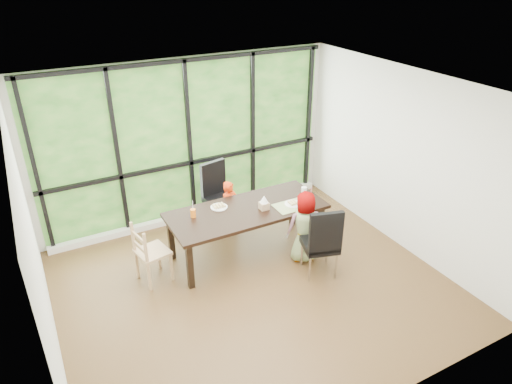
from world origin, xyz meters
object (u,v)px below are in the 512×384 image
at_px(chair_interior_leather, 320,240).
at_px(plate_far, 219,207).
at_px(chair_window_leather, 221,196).
at_px(orange_cup, 193,213).
at_px(child_toddler, 230,209).
at_px(chair_end_beech, 152,252).
at_px(child_older, 306,226).
at_px(tissue_box, 264,206).
at_px(white_mug, 304,190).
at_px(plate_near, 293,204).
at_px(green_cup, 311,199).
at_px(dining_table, 247,231).

relative_size(chair_interior_leather, plate_far, 4.35).
height_order(chair_window_leather, orange_cup, chair_window_leather).
relative_size(child_toddler, orange_cup, 7.69).
bearing_deg(chair_end_beech, orange_cup, -89.85).
distance_m(chair_end_beech, child_older, 2.19).
height_order(chair_window_leather, tissue_box, chair_window_leather).
bearing_deg(white_mug, plate_near, -144.55).
xyz_separation_m(green_cup, tissue_box, (-0.71, 0.16, -0.01)).
height_order(chair_interior_leather, orange_cup, chair_interior_leather).
relative_size(dining_table, chair_interior_leather, 2.14).
bearing_deg(child_older, chair_interior_leather, 104.37).
height_order(child_older, plate_near, child_older).
bearing_deg(orange_cup, child_toddler, 29.05).
height_order(chair_window_leather, child_older, child_older).
xyz_separation_m(chair_end_beech, green_cup, (2.36, -0.30, 0.36)).
distance_m(dining_table, orange_cup, 0.90).
bearing_deg(chair_end_beech, child_older, -116.20).
bearing_deg(plate_far, plate_near, -23.24).
bearing_deg(plate_near, orange_cup, 165.95).
height_order(orange_cup, green_cup, green_cup).
distance_m(dining_table, white_mug, 1.11).
bearing_deg(tissue_box, chair_end_beech, 175.18).
xyz_separation_m(chair_interior_leather, orange_cup, (-1.43, 1.08, 0.27)).
height_order(white_mug, tissue_box, tissue_box).
relative_size(child_toddler, tissue_box, 7.44).
height_order(plate_near, green_cup, green_cup).
bearing_deg(chair_end_beech, chair_interior_leather, -125.51).
bearing_deg(green_cup, plate_far, 158.40).
bearing_deg(chair_window_leather, child_older, -76.93).
distance_m(chair_end_beech, white_mug, 2.49).
distance_m(chair_end_beech, child_toddler, 1.54).
relative_size(plate_near, orange_cup, 2.09).
bearing_deg(plate_near, child_toddler, 130.36).
xyz_separation_m(child_older, tissue_box, (-0.46, 0.43, 0.25)).
distance_m(orange_cup, green_cup, 1.75).
bearing_deg(child_toddler, green_cup, -59.76).
relative_size(plate_far, green_cup, 1.97).
height_order(dining_table, chair_interior_leather, chair_interior_leather).
bearing_deg(chair_interior_leather, chair_window_leather, -53.42).
height_order(child_toddler, tissue_box, child_toddler).
relative_size(chair_window_leather, plate_far, 4.35).
xyz_separation_m(dining_table, plate_near, (0.67, -0.20, 0.38)).
height_order(child_older, plate_far, child_older).
bearing_deg(orange_cup, chair_end_beech, -168.63).
distance_m(chair_end_beech, tissue_box, 1.70).
height_order(chair_interior_leather, child_older, child_older).
height_order(child_older, white_mug, child_older).
distance_m(dining_table, chair_window_leather, 0.94).
relative_size(chair_end_beech, plate_near, 3.55).
bearing_deg(chair_interior_leather, plate_near, -73.67).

